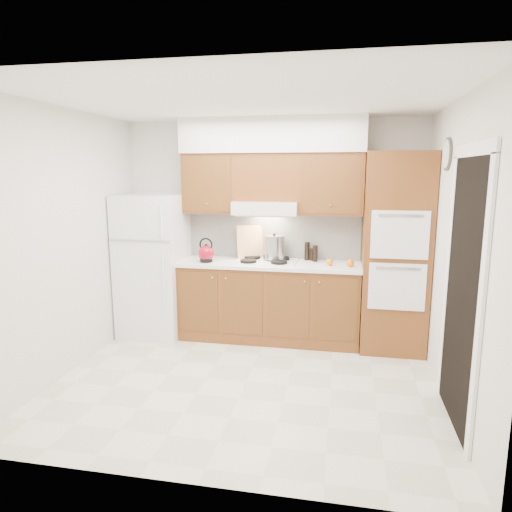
{
  "coord_description": "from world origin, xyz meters",
  "views": [
    {
      "loc": [
        0.86,
        -4.0,
        1.99
      ],
      "look_at": [
        0.01,
        0.45,
        1.15
      ],
      "focal_mm": 32.0,
      "sensor_mm": 36.0,
      "label": 1
    }
  ],
  "objects_px": {
    "oven_cabinet": "(395,253)",
    "stock_pot": "(274,247)",
    "fridge": "(154,265)",
    "kettle": "(206,253)"
  },
  "relations": [
    {
      "from": "oven_cabinet",
      "to": "fridge",
      "type": "bearing_deg",
      "value": -179.3
    },
    {
      "from": "fridge",
      "to": "stock_pot",
      "type": "height_order",
      "value": "fridge"
    },
    {
      "from": "oven_cabinet",
      "to": "stock_pot",
      "type": "relative_size",
      "value": 8.21
    },
    {
      "from": "fridge",
      "to": "stock_pot",
      "type": "distance_m",
      "value": 1.5
    },
    {
      "from": "fridge",
      "to": "oven_cabinet",
      "type": "distance_m",
      "value": 2.86
    },
    {
      "from": "fridge",
      "to": "kettle",
      "type": "relative_size",
      "value": 9.09
    },
    {
      "from": "oven_cabinet",
      "to": "kettle",
      "type": "xyz_separation_m",
      "value": [
        -2.15,
        -0.11,
        -0.06
      ]
    },
    {
      "from": "kettle",
      "to": "stock_pot",
      "type": "relative_size",
      "value": 0.71
    },
    {
      "from": "oven_cabinet",
      "to": "stock_pot",
      "type": "xyz_separation_m",
      "value": [
        -1.37,
        0.12,
        0.0
      ]
    },
    {
      "from": "oven_cabinet",
      "to": "stock_pot",
      "type": "height_order",
      "value": "oven_cabinet"
    }
  ]
}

